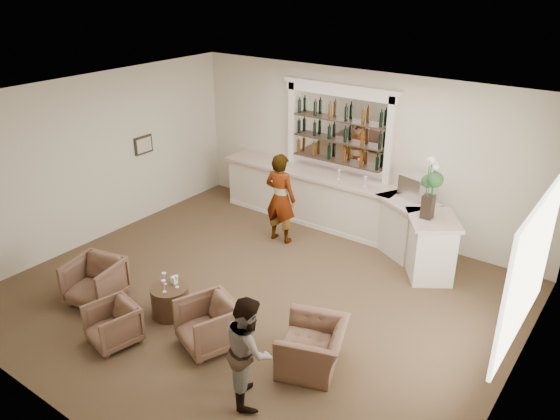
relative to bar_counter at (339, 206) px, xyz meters
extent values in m
plane|color=brown|center=(0.16, -3.00, -0.57)|extent=(8.00, 8.00, 0.00)
cube|color=beige|center=(0.16, 0.50, 1.08)|extent=(8.00, 0.04, 3.30)
cube|color=beige|center=(-3.84, -3.00, 1.08)|extent=(0.04, 7.00, 3.30)
cube|color=beige|center=(4.16, -3.00, 1.08)|extent=(0.04, 7.00, 3.30)
cube|color=white|center=(0.16, -3.00, 2.73)|extent=(8.00, 7.00, 0.04)
cube|color=white|center=(4.13, -2.50, 1.13)|extent=(0.05, 2.40, 1.90)
cube|color=black|center=(-3.81, -1.80, 1.08)|extent=(0.04, 0.46, 0.38)
cube|color=#C0AE99|center=(-3.78, -1.80, 1.08)|extent=(0.01, 0.38, 0.30)
cube|color=beige|center=(-0.84, 0.15, -0.03)|extent=(4.00, 0.70, 1.08)
cube|color=#C1AB96|center=(-0.84, 0.13, 0.54)|extent=(4.10, 0.82, 0.06)
cube|color=beige|center=(1.51, -0.08, -0.03)|extent=(1.12, 1.04, 1.08)
cube|color=#C1AB96|center=(1.51, -0.10, 0.54)|extent=(1.27, 1.19, 0.06)
cube|color=beige|center=(2.21, -0.60, -0.03)|extent=(1.08, 1.14, 1.08)
cube|color=#C1AB96|center=(2.21, -0.62, 0.54)|extent=(1.24, 1.29, 0.06)
cube|color=silver|center=(-0.84, -0.18, -0.52)|extent=(4.00, 0.06, 0.10)
cube|color=white|center=(-0.34, 0.48, 1.38)|extent=(2.15, 0.02, 1.65)
cube|color=silver|center=(-1.49, 0.42, 0.88)|extent=(0.14, 0.16, 2.90)
cube|color=silver|center=(0.81, 0.42, 0.88)|extent=(0.14, 0.16, 2.90)
cube|color=silver|center=(-0.34, 0.42, 2.27)|extent=(2.52, 0.16, 0.18)
cube|color=silver|center=(-0.34, 0.42, 2.39)|extent=(2.64, 0.20, 0.08)
cube|color=#322419|center=(-0.34, 0.37, 0.81)|extent=(2.05, 0.20, 0.03)
cube|color=#322419|center=(-0.34, 0.37, 1.25)|extent=(2.05, 0.20, 0.03)
cube|color=#322419|center=(-0.34, 0.37, 1.69)|extent=(2.05, 0.20, 0.03)
cylinder|color=#482F1F|center=(-0.64, -4.18, -0.32)|extent=(0.60, 0.60, 0.50)
imported|color=gray|center=(-0.76, -1.04, 0.35)|extent=(0.69, 0.47, 1.84)
imported|color=gray|center=(1.54, -4.86, 0.18)|extent=(0.91, 0.92, 1.50)
imported|color=brown|center=(-1.92, -4.64, -0.20)|extent=(0.97, 0.99, 0.75)
imported|color=brown|center=(-0.79, -5.18, -0.26)|extent=(0.80, 0.82, 0.63)
imported|color=brown|center=(0.40, -4.40, -0.21)|extent=(1.03, 1.04, 0.74)
imported|color=brown|center=(1.87, -3.88, -0.25)|extent=(1.16, 1.23, 0.65)
cube|color=silver|center=(1.56, 0.06, 0.79)|extent=(0.60, 0.54, 0.44)
cube|color=black|center=(2.10, -0.66, 0.78)|extent=(0.19, 0.19, 0.42)
cube|color=white|center=(-0.66, -4.04, -0.01)|extent=(0.08, 0.08, 0.12)
camera|label=1|loc=(5.09, -9.07, 4.55)|focal=35.00mm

